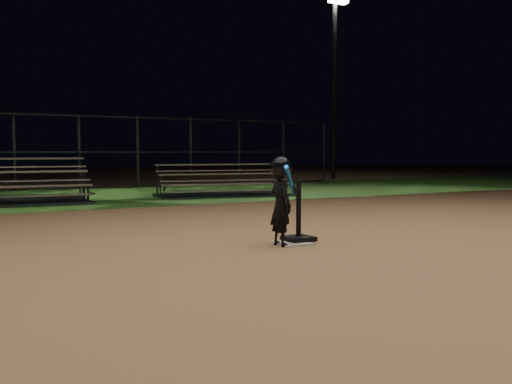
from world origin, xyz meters
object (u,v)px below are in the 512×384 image
child_batter (281,198)px  light_pole_right (335,72)px  batting_tee (298,229)px  bleacher_right (223,189)px  home_plate (292,243)px

child_batter → light_pole_right: (12.21, 14.98, 4.31)m
batting_tee → child_batter: child_batter is taller
light_pole_right → batting_tee: bearing=-128.6°
child_batter → light_pole_right: bearing=-41.0°
bleacher_right → light_pole_right: light_pole_right is taller
home_plate → bleacher_right: bleacher_right is taller
batting_tee → light_pole_right: size_ratio=0.10×
bleacher_right → light_pole_right: bearing=46.3°
bleacher_right → home_plate: bearing=-100.4°
home_plate → light_pole_right: bearing=51.2°
home_plate → batting_tee: bearing=30.2°
batting_tee → child_batter: (-0.38, -0.14, 0.46)m
child_batter → bleacher_right: child_batter is taller
light_pole_right → home_plate: bearing=-128.8°
light_pole_right → bleacher_right: bearing=-143.2°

